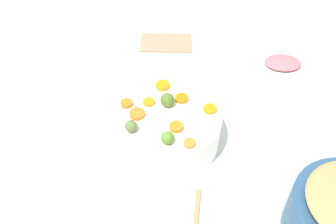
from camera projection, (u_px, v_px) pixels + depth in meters
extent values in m
cube|color=silver|center=(180.00, 135.00, 1.10)|extent=(2.40, 2.40, 0.02)
cylinder|color=white|center=(168.00, 128.00, 1.04)|extent=(0.27, 0.27, 0.10)
cylinder|color=orange|center=(190.00, 143.00, 0.93)|extent=(0.04, 0.04, 0.01)
cylinder|color=orange|center=(176.00, 127.00, 0.97)|extent=(0.04, 0.04, 0.01)
cylinder|color=orange|center=(127.00, 102.00, 1.03)|extent=(0.04, 0.04, 0.01)
cylinder|color=orange|center=(163.00, 85.00, 1.07)|extent=(0.05, 0.05, 0.01)
cylinder|color=orange|center=(149.00, 102.00, 1.03)|extent=(0.04, 0.04, 0.01)
cylinder|color=orange|center=(137.00, 114.00, 1.00)|extent=(0.05, 0.05, 0.01)
cylinder|color=orange|center=(210.00, 110.00, 1.01)|extent=(0.05, 0.05, 0.01)
cylinder|color=orange|center=(183.00, 98.00, 1.04)|extent=(0.04, 0.04, 0.01)
sphere|color=#4F6C25|center=(167.00, 100.00, 1.01)|extent=(0.04, 0.04, 0.04)
sphere|color=#5C733F|center=(131.00, 126.00, 0.96)|extent=(0.03, 0.03, 0.03)
sphere|color=#55862C|center=(167.00, 138.00, 0.93)|extent=(0.03, 0.03, 0.03)
cylinder|color=white|center=(281.00, 62.00, 1.29)|extent=(0.24, 0.24, 0.01)
ellipsoid|color=#D2646E|center=(283.00, 63.00, 1.26)|extent=(0.12, 0.08, 0.02)
cube|color=tan|center=(166.00, 43.00, 1.36)|extent=(0.18, 0.11, 0.01)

